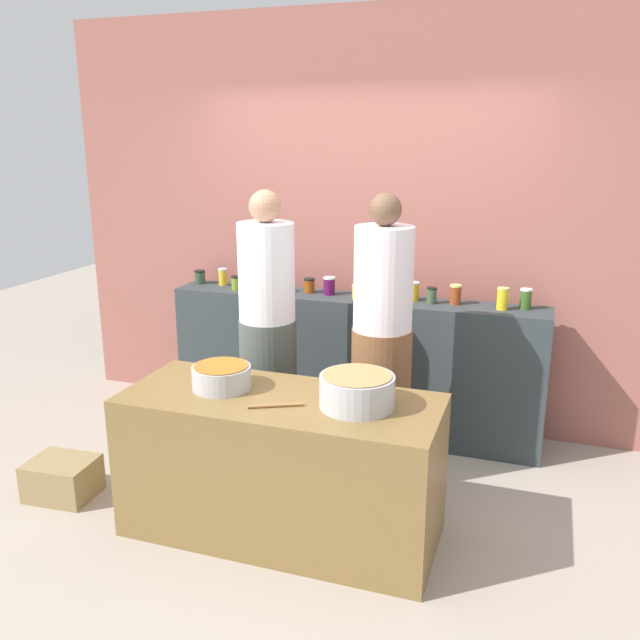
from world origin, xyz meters
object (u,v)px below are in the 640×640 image
at_px(preserve_jar_5, 309,285).
at_px(cook_with_tongs, 268,346).
at_px(preserve_jar_6, 329,286).
at_px(preserve_jar_0, 200,277).
at_px(preserve_jar_1, 223,277).
at_px(preserve_jar_12, 456,294).
at_px(preserve_jar_9, 399,291).
at_px(preserve_jar_10, 413,291).
at_px(preserve_jar_8, 383,289).
at_px(preserve_jar_14, 526,299).
at_px(cooking_pot_center, 357,391).
at_px(preserve_jar_3, 252,282).
at_px(preserve_jar_4, 276,284).
at_px(preserve_jar_13, 503,299).
at_px(preserve_jar_2, 236,283).
at_px(wooden_spoon, 276,405).
at_px(preserve_jar_7, 357,291).
at_px(cook_in_cap, 381,358).
at_px(preserve_jar_11, 432,295).
at_px(bread_crate, 62,478).

relative_size(preserve_jar_5, cook_with_tongs, 0.06).
bearing_deg(preserve_jar_6, preserve_jar_0, 178.45).
xyz_separation_m(preserve_jar_1, preserve_jar_12, (1.77, -0.02, 0.00)).
height_order(preserve_jar_9, preserve_jar_10, preserve_jar_10).
distance_m(preserve_jar_1, preserve_jar_8, 1.26).
distance_m(preserve_jar_14, cooking_pot_center, 1.64).
distance_m(preserve_jar_3, preserve_jar_4, 0.21).
bearing_deg(preserve_jar_13, preserve_jar_2, -178.80).
height_order(preserve_jar_5, wooden_spoon, preserve_jar_5).
distance_m(preserve_jar_10, wooden_spoon, 1.64).
bearing_deg(preserve_jar_7, cooking_pot_center, -74.10).
distance_m(preserve_jar_0, cook_in_cap, 1.81).
height_order(cooking_pot_center, cook_in_cap, cook_in_cap).
relative_size(preserve_jar_12, preserve_jar_13, 0.91).
bearing_deg(wooden_spoon, preserve_jar_7, 90.02).
height_order(preserve_jar_0, preserve_jar_13, preserve_jar_13).
xyz_separation_m(preserve_jar_2, preserve_jar_8, (1.09, 0.11, 0.01)).
bearing_deg(wooden_spoon, preserve_jar_13, 56.88).
distance_m(preserve_jar_7, cook_with_tongs, 0.82).
height_order(preserve_jar_2, preserve_jar_11, preserve_jar_11).
xyz_separation_m(wooden_spoon, bread_crate, (-1.44, 0.04, -0.69)).
bearing_deg(preserve_jar_9, preserve_jar_6, -178.79).
distance_m(wooden_spoon, cook_with_tongs, 0.92).
xyz_separation_m(preserve_jar_2, preserve_jar_5, (0.55, 0.09, -0.00)).
height_order(preserve_jar_7, preserve_jar_12, preserve_jar_12).
relative_size(preserve_jar_11, preserve_jar_12, 0.83).
relative_size(preserve_jar_6, preserve_jar_9, 1.09).
xyz_separation_m(preserve_jar_0, preserve_jar_1, (0.20, 0.00, 0.01)).
relative_size(preserve_jar_2, cooking_pot_center, 0.28).
bearing_deg(preserve_jar_8, preserve_jar_4, -172.31).
bearing_deg(preserve_jar_6, preserve_jar_1, 177.81).
bearing_deg(cook_with_tongs, preserve_jar_9, 46.92).
height_order(preserve_jar_10, preserve_jar_13, preserve_jar_13).
bearing_deg(cooking_pot_center, preserve_jar_6, 113.40).
bearing_deg(bread_crate, preserve_jar_0, 84.57).
bearing_deg(bread_crate, cook_with_tongs, 37.60).
distance_m(preserve_jar_7, preserve_jar_8, 0.19).
height_order(cook_with_tongs, cook_in_cap, cook_in_cap).
height_order(preserve_jar_5, preserve_jar_13, preserve_jar_13).
distance_m(preserve_jar_1, preserve_jar_3, 0.28).
height_order(preserve_jar_3, preserve_jar_10, preserve_jar_10).
xyz_separation_m(preserve_jar_10, bread_crate, (-1.82, -1.54, -0.97)).
bearing_deg(cook_with_tongs, preserve_jar_12, 34.22).
xyz_separation_m(preserve_jar_0, preserve_jar_6, (1.06, -0.03, 0.01)).
xyz_separation_m(preserve_jar_5, preserve_jar_7, (0.38, -0.06, -0.00)).
bearing_deg(cook_in_cap, preserve_jar_3, 149.89).
bearing_deg(preserve_jar_14, preserve_jar_2, -177.01).
height_order(preserve_jar_11, cook_in_cap, cook_in_cap).
distance_m(preserve_jar_5, preserve_jar_8, 0.54).
distance_m(preserve_jar_0, preserve_jar_9, 1.57).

